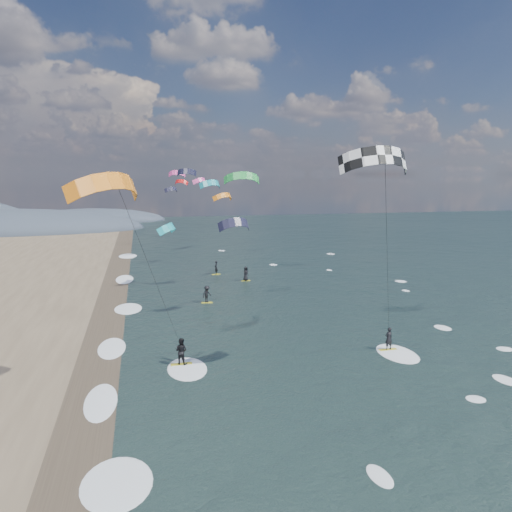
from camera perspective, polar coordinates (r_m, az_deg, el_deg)
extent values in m
plane|color=black|center=(26.65, 8.44, -19.20)|extent=(260.00, 260.00, 0.00)
cube|color=#382D23|center=(34.29, -17.87, -12.85)|extent=(3.00, 240.00, 0.00)
ellipsoid|color=#3D4756|center=(142.87, -18.37, 3.76)|extent=(40.00, 18.00, 7.00)
cube|color=gold|center=(38.26, 14.87, -10.31)|extent=(1.35, 0.41, 0.06)
imported|color=black|center=(37.99, 14.92, -9.08)|extent=(0.66, 0.49, 1.66)
ellipsoid|color=white|center=(37.75, 15.85, -10.67)|extent=(2.60, 4.20, 0.12)
cylinder|color=black|center=(32.93, 14.76, -0.01)|extent=(0.02, 0.02, 14.38)
cube|color=gold|center=(34.74, -8.51, -12.13)|extent=(1.42, 0.44, 0.07)
imported|color=black|center=(34.41, -8.55, -10.68)|extent=(1.11, 1.05, 1.81)
ellipsoid|color=white|center=(34.03, -7.88, -12.65)|extent=(2.60, 4.20, 0.12)
cylinder|color=black|center=(29.85, -11.70, -2.17)|extent=(0.02, 0.02, 13.07)
cube|color=gold|center=(50.24, -5.63, -5.31)|extent=(1.10, 0.35, 0.05)
imported|color=black|center=(50.02, -5.64, -4.35)|extent=(1.25, 1.14, 1.69)
cube|color=gold|center=(60.10, -1.18, -2.83)|extent=(1.10, 0.35, 0.05)
imported|color=black|center=(59.92, -1.18, -2.01)|extent=(0.98, 0.98, 1.71)
cube|color=gold|center=(64.11, -4.58, -2.09)|extent=(1.10, 0.35, 0.05)
imported|color=black|center=(63.94, -4.59, -1.32)|extent=(0.63, 0.73, 1.69)
ellipsoid|color=white|center=(23.51, -17.22, -23.77)|extent=(2.40, 5.40, 0.11)
ellipsoid|color=white|center=(30.53, -16.16, -15.61)|extent=(2.40, 5.40, 0.11)
ellipsoid|color=white|center=(38.88, -15.49, -10.06)|extent=(2.40, 5.40, 0.11)
ellipsoid|color=white|center=(49.40, -15.00, -5.88)|extent=(2.40, 5.40, 0.11)
ellipsoid|color=white|center=(63.02, -14.62, -2.59)|extent=(2.40, 5.40, 0.11)
ellipsoid|color=white|center=(80.73, -14.33, 0.00)|extent=(2.40, 5.40, 0.11)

